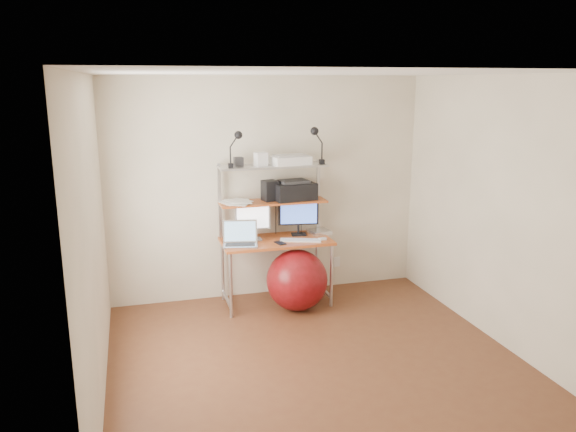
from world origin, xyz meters
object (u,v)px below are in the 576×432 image
object	(u,v)px
monitor_black	(298,215)
laptop	(240,240)
monitor_silver	(253,219)
printer	(294,190)
exercise_ball	(297,280)

from	to	relation	value
monitor_black	laptop	bearing A→B (deg)	-154.20
monitor_silver	printer	distance (m)	0.56
monitor_black	printer	distance (m)	0.29
monitor_black	exercise_ball	size ratio (longest dim) A/B	0.69
monitor_silver	monitor_black	xyz separation A→B (m)	(0.54, 0.06, -0.00)
monitor_black	exercise_ball	distance (m)	0.74
monitor_black	exercise_ball	world-z (taller)	monitor_black
monitor_black	laptop	distance (m)	0.77
laptop	printer	xyz separation A→B (m)	(0.66, 0.22, 0.46)
printer	exercise_ball	distance (m)	1.00
monitor_black	laptop	size ratio (longest dim) A/B	1.10
printer	monitor_silver	bearing A→B (deg)	179.48
monitor_silver	printer	xyz separation A→B (m)	(0.48, 0.06, 0.28)
monitor_black	exercise_ball	bearing A→B (deg)	-99.70
laptop	printer	bearing A→B (deg)	30.31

